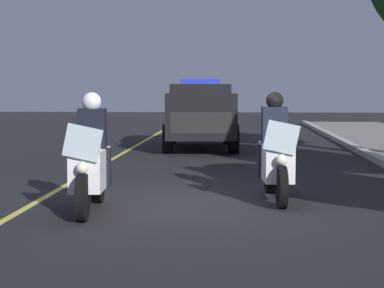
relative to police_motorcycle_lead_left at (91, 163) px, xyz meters
The scene contains 5 objects.
ground_plane 1.72m from the police_motorcycle_lead_left, 117.00° to the left, with size 80.00×80.00×0.00m, color black.
lane_stripe_center 1.43m from the police_motorcycle_lead_left, 124.90° to the right, with size 48.00×0.12×0.01m, color #E0D14C.
police_motorcycle_lead_left is the anchor object (origin of this frame).
police_motorcycle_lead_right 2.95m from the police_motorcycle_lead_left, 112.99° to the left, with size 2.14×0.61×1.72m.
police_suv 10.42m from the police_motorcycle_lead_left, behind, with size 5.02×2.34×2.05m.
Camera 1 is at (10.19, 0.70, 1.77)m, focal length 62.73 mm.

